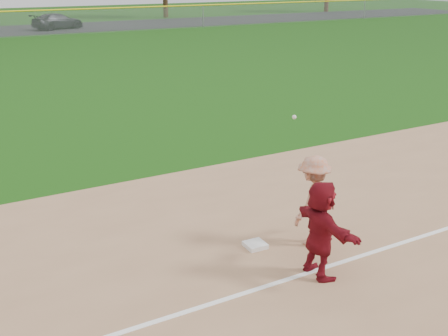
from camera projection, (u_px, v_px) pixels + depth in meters
ground at (265, 259)px, 10.14m from camera, size 160.00×160.00×0.00m
foul_line at (292, 278)px, 9.48m from camera, size 60.00×0.10×0.01m
first_base at (255, 245)px, 10.55m from camera, size 0.39×0.39×0.08m
base_runner at (321, 229)px, 9.32m from camera, size 0.60×1.61×1.71m
car_right at (58, 21)px, 50.41m from camera, size 5.13×3.46×1.38m
first_base_play at (313, 201)px, 10.44m from camera, size 1.29×1.05×2.56m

